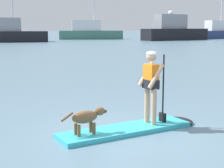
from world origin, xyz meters
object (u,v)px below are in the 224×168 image
(moored_boat_outer, at_px, (8,33))
(moored_boat_center, at_px, (218,32))
(paddleboard, at_px, (134,128))
(person_paddler, at_px, (151,82))
(dog, at_px, (87,117))
(moored_boat_far_starboard, at_px, (174,31))
(moored_boat_port, at_px, (90,32))

(moored_boat_outer, relative_size, moored_boat_center, 1.18)
(paddleboard, height_order, person_paddler, person_paddler)
(person_paddler, height_order, dog, person_paddler)
(dog, height_order, moored_boat_outer, moored_boat_outer)
(dog, bearing_deg, paddleboard, 12.65)
(moored_boat_outer, bearing_deg, moored_boat_center, 6.74)
(person_paddler, relative_size, dog, 1.61)
(moored_boat_outer, xyz_separation_m, moored_boat_far_starboard, (27.59, 0.02, 0.28))
(paddleboard, height_order, moored_boat_port, moored_boat_port)
(moored_boat_port, distance_m, moored_boat_far_starboard, 15.46)
(paddleboard, xyz_separation_m, moored_boat_outer, (-2.07, 48.23, 1.31))
(paddleboard, height_order, moored_boat_far_starboard, moored_boat_far_starboard)
(moored_boat_outer, bearing_deg, paddleboard, -87.54)
(moored_boat_port, height_order, moored_boat_center, moored_boat_port)
(paddleboard, bearing_deg, moored_boat_outer, 92.46)
(person_paddler, distance_m, dog, 1.70)
(dog, xyz_separation_m, moored_boat_outer, (-0.95, 48.48, 0.91))
(person_paddler, xyz_separation_m, moored_boat_outer, (-2.50, 48.14, 0.31))
(paddleboard, relative_size, person_paddler, 2.07)
(moored_boat_far_starboard, bearing_deg, moored_boat_port, 147.19)
(paddleboard, bearing_deg, person_paddler, 12.65)
(person_paddler, relative_size, moored_boat_center, 0.17)
(moored_boat_far_starboard, distance_m, moored_boat_center, 12.77)
(person_paddler, height_order, moored_boat_center, moored_boat_center)
(dog, distance_m, moored_boat_outer, 48.50)
(dog, height_order, moored_boat_center, moored_boat_center)
(paddleboard, distance_m, moored_boat_far_starboard, 54.60)
(person_paddler, xyz_separation_m, moored_boat_port, (12.09, 56.53, 0.27))
(paddleboard, xyz_separation_m, moored_boat_far_starboard, (25.51, 48.25, 1.59))
(dog, relative_size, moored_boat_far_starboard, 0.08)
(moored_boat_outer, bearing_deg, moored_boat_port, 29.89)
(moored_boat_outer, relative_size, moored_boat_far_starboard, 0.84)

